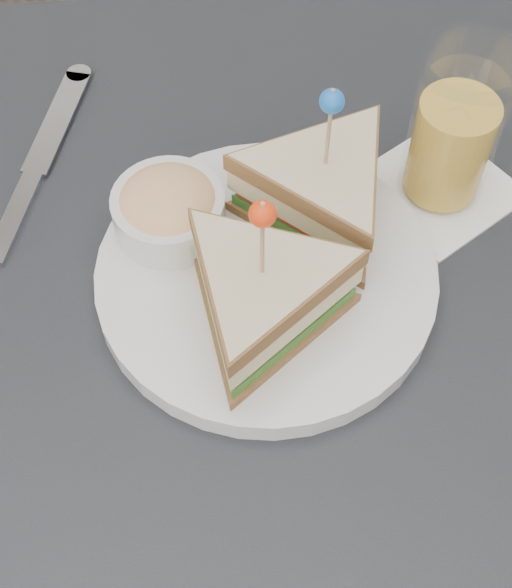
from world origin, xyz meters
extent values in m
cube|color=black|center=(0.00, 0.00, 0.73)|extent=(0.80, 0.80, 0.03)
cylinder|color=black|center=(0.35, 0.35, 0.36)|extent=(0.04, 0.04, 0.72)
cylinder|color=silver|center=(0.02, 0.05, 0.76)|extent=(0.29, 0.29, 0.01)
cylinder|color=silver|center=(0.02, 0.05, 0.77)|extent=(0.29, 0.29, 0.00)
cylinder|color=tan|center=(0.01, 0.01, 0.86)|extent=(0.00, 0.00, 0.08)
sphere|color=red|center=(0.01, 0.01, 0.89)|extent=(0.02, 0.02, 0.02)
cylinder|color=tan|center=(0.07, 0.10, 0.86)|extent=(0.00, 0.00, 0.08)
sphere|color=#185AB4|center=(0.07, 0.10, 0.89)|extent=(0.02, 0.02, 0.02)
cylinder|color=silver|center=(-0.05, 0.10, 0.78)|extent=(0.10, 0.10, 0.04)
ellipsoid|color=#E0B772|center=(-0.05, 0.10, 0.80)|extent=(0.08, 0.08, 0.03)
cube|color=silver|center=(-0.17, 0.13, 0.75)|extent=(0.04, 0.10, 0.01)
cube|color=silver|center=(-0.14, 0.23, 0.75)|extent=(0.06, 0.12, 0.00)
cylinder|color=silver|center=(-0.13, 0.29, 0.75)|extent=(0.03, 0.03, 0.00)
cube|color=white|center=(0.17, 0.13, 0.75)|extent=(0.15, 0.15, 0.00)
cylinder|color=gold|center=(0.17, 0.13, 0.80)|extent=(0.08, 0.08, 0.08)
cylinder|color=white|center=(0.17, 0.13, 0.82)|extent=(0.09, 0.09, 0.13)
cube|color=white|center=(0.17, 0.14, 0.84)|extent=(0.02, 0.02, 0.02)
cube|color=white|center=(0.16, 0.12, 0.83)|extent=(0.02, 0.02, 0.02)
camera|label=1|loc=(-0.02, -0.29, 1.26)|focal=50.00mm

